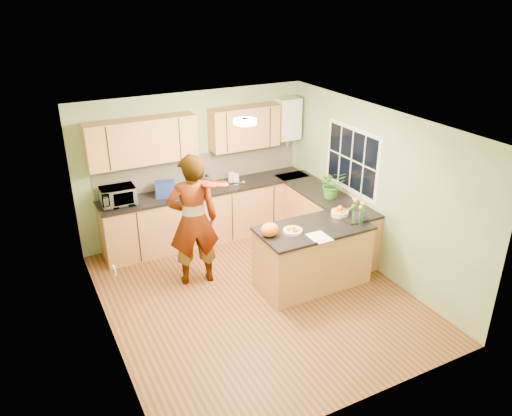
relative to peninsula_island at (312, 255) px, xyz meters
name	(u,v)px	position (x,y,z in m)	size (l,w,h in m)	color
floor	(256,296)	(-0.89, 0.07, -0.46)	(4.50, 4.50, 0.00)	#5D301A
ceiling	(256,124)	(-0.89, 0.07, 2.04)	(4.00, 4.50, 0.02)	silver
wall_back	(195,166)	(-0.89, 2.32, 0.79)	(4.00, 0.02, 2.50)	gray
wall_front	(363,306)	(-0.89, -2.18, 0.79)	(4.00, 0.02, 2.50)	gray
wall_left	(102,250)	(-2.89, 0.07, 0.79)	(0.02, 4.50, 2.50)	gray
wall_right	(375,190)	(1.11, 0.07, 0.79)	(0.02, 4.50, 2.50)	gray
back_counter	(209,213)	(-0.79, 2.02, 0.01)	(3.64, 0.62, 0.94)	#BC7F4B
right_counter	(323,219)	(0.81, 0.92, 0.01)	(0.62, 2.24, 0.94)	#BC7F4B
splashback	(201,168)	(-0.79, 2.30, 0.74)	(3.60, 0.02, 0.52)	beige
upper_cabinets	(187,135)	(-1.06, 2.15, 1.39)	(3.20, 0.34, 0.70)	#BC7F4B
boiler	(288,119)	(0.81, 2.16, 1.43)	(0.40, 0.30, 0.86)	white
window_right	(352,160)	(1.10, 0.67, 1.09)	(0.01, 1.30, 1.05)	white
light_switch	(114,271)	(-2.87, -0.53, 0.84)	(0.02, 0.09, 0.09)	white
ceiling_lamp	(245,122)	(-0.89, 0.37, 2.00)	(0.30, 0.30, 0.07)	#FFEABF
peninsula_island	(312,255)	(0.00, 0.00, 0.00)	(1.61, 0.82, 0.92)	#BC7F4B
fruit_dish	(293,230)	(-0.35, 0.00, 0.50)	(0.27, 0.27, 0.09)	beige
orange_bowl	(340,212)	(0.55, 0.15, 0.52)	(0.26, 0.26, 0.15)	beige
flower_vase	(358,205)	(0.60, -0.18, 0.74)	(0.23, 0.23, 0.43)	silver
orange_bag	(270,230)	(-0.68, 0.05, 0.56)	(0.25, 0.21, 0.19)	orange
papers	(320,237)	(-0.10, -0.30, 0.47)	(0.24, 0.32, 0.01)	white
violinist	(193,221)	(-1.49, 0.84, 0.53)	(0.72, 0.47, 1.98)	tan
violin	(211,184)	(-1.29, 0.62, 1.12)	(0.61, 0.25, 0.12)	#500D05
microwave	(118,196)	(-2.28, 2.00, 0.62)	(0.52, 0.35, 0.29)	white
blue_box	(165,189)	(-1.53, 1.99, 0.60)	(0.31, 0.23, 0.25)	navy
kettle	(207,182)	(-0.81, 2.01, 0.60)	(0.16, 0.16, 0.29)	silver
jar_cream	(231,177)	(-0.34, 2.07, 0.57)	(0.12, 0.12, 0.18)	beige
jar_white	(236,179)	(-0.30, 1.97, 0.56)	(0.11, 0.11, 0.17)	white
potted_plant	(332,184)	(0.81, 0.74, 0.70)	(0.41, 0.35, 0.45)	#387D29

